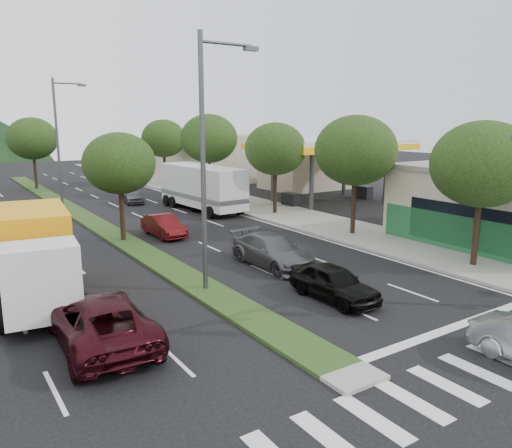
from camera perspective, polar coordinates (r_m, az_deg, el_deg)
ground at (r=14.44m, az=9.81°, el=-16.35°), size 160.00×160.00×0.00m
sidewalk_right at (r=40.85m, az=-1.33°, el=2.35°), size 5.00×90.00×0.15m
median at (r=38.80m, az=-19.65°, el=1.14°), size 1.60×56.00×0.12m
crosswalk at (r=13.26m, az=16.07°, el=-19.39°), size 19.00×2.20×0.01m
storefront_right at (r=31.22m, az=26.85°, el=1.72°), size 9.00×10.00×4.00m
gas_canopy at (r=41.86m, az=8.52°, el=8.75°), size 12.20×8.20×5.25m
bldg_right_far at (r=60.41m, az=-5.33°, el=7.78°), size 10.00×16.00×5.20m
tree_r_a at (r=24.75m, az=24.45°, el=6.23°), size 4.60×4.60×6.63m
tree_r_b at (r=29.77m, az=11.32°, el=8.23°), size 4.80×4.80×6.94m
tree_r_c at (r=35.92m, az=2.23°, el=8.55°), size 4.40×4.40×6.48m
tree_r_d at (r=44.41m, az=-5.40°, el=9.69°), size 5.00×5.00×7.17m
tree_r_e at (r=53.45m, az=-10.52°, el=9.58°), size 4.60×4.60×6.71m
tree_med_near at (r=28.67m, az=-15.35°, el=6.69°), size 4.00×4.00×6.02m
tree_med_far at (r=53.93m, az=-24.20°, el=8.90°), size 4.80×4.80×6.94m
streetlight_near at (r=19.45m, az=-5.57°, el=8.24°), size 2.60×0.25×10.00m
streetlight_mid at (r=43.15m, az=-21.52°, el=9.41°), size 2.60×0.25×10.00m
suv_maroon at (r=16.19m, az=-17.37°, el=-10.50°), size 2.80×5.68×1.55m
car_queue_a at (r=19.42m, az=8.88°, el=-6.63°), size 1.67×4.01×1.36m
car_queue_b at (r=23.54m, az=1.88°, el=-3.08°), size 2.13×5.07×1.46m
car_queue_c at (r=30.00m, az=-10.52°, el=-0.21°), size 1.46×3.91×1.27m
car_queue_d at (r=39.51m, az=-6.94°, el=2.94°), size 3.09×5.66×1.50m
car_queue_e at (r=42.81m, az=-13.96°, el=3.15°), size 1.85×3.65×1.19m
box_truck at (r=20.48m, az=-23.82°, el=-3.75°), size 3.41×7.27×3.46m
motorhome at (r=38.15m, az=-6.20°, el=4.24°), size 3.22×8.97×3.39m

